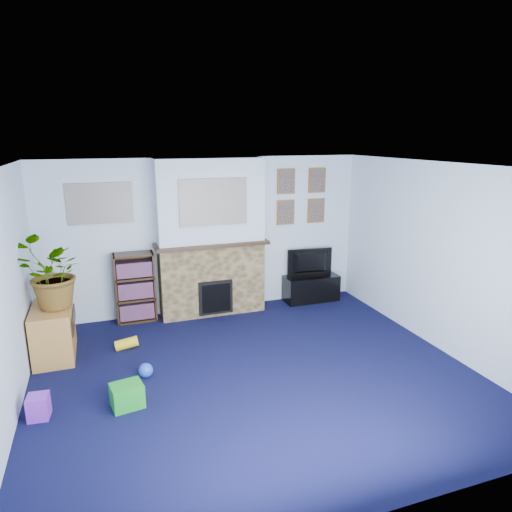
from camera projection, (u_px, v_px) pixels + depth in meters
name	position (u px, v px, depth m)	size (l,w,h in m)	color
floor	(255.00, 374.00, 5.36)	(5.00, 4.50, 0.01)	black
ceiling	(255.00, 166.00, 4.75)	(5.00, 4.50, 0.01)	white
wall_back	(208.00, 236.00, 7.11)	(5.00, 0.04, 2.40)	silver
wall_front	(366.00, 373.00, 3.00)	(5.00, 0.04, 2.40)	silver
wall_left	(2.00, 302.00, 4.26)	(0.04, 4.50, 2.40)	silver
wall_right	(439.00, 257.00, 5.85)	(0.04, 4.50, 2.40)	silver
chimney_breast	(211.00, 239.00, 6.92)	(1.72, 0.50, 2.40)	brown
collage_main	(213.00, 202.00, 6.58)	(1.00, 0.03, 0.68)	gray
collage_left	(100.00, 203.00, 6.45)	(0.90, 0.03, 0.58)	gray
portrait_tl	(286.00, 181.00, 7.30)	(0.30, 0.03, 0.40)	brown
portrait_tr	(317.00, 180.00, 7.47)	(0.30, 0.03, 0.40)	brown
portrait_bl	(286.00, 212.00, 7.43)	(0.30, 0.03, 0.40)	brown
portrait_br	(316.00, 211.00, 7.60)	(0.30, 0.03, 0.40)	brown
tv_stand	(311.00, 288.00, 7.70)	(0.91, 0.38, 0.43)	black
television	(311.00, 263.00, 7.60)	(0.78, 0.10, 0.45)	black
bookshelf	(135.00, 289.00, 6.79)	(0.58, 0.28, 1.05)	#301F11
sideboard	(53.00, 330.00, 5.71)	(0.47, 0.84, 0.65)	#B47D3A
potted_plant	(51.00, 274.00, 5.49)	(0.80, 0.69, 0.88)	#26661E
mantel_clock	(213.00, 238.00, 6.88)	(0.11, 0.07, 0.16)	gold
mantel_candle	(233.00, 235.00, 6.98)	(0.05, 0.05, 0.17)	#B2BFC6
mantel_teddy	(171.00, 241.00, 6.68)	(0.13, 0.13, 0.13)	gray
mantel_can	(253.00, 235.00, 7.09)	(0.06, 0.06, 0.12)	purple
green_crate	(127.00, 394.00, 4.68)	(0.31, 0.25, 0.25)	#198C26
toy_ball	(146.00, 370.00, 5.27)	(0.17, 0.17, 0.17)	blue
toy_block	(39.00, 408.00, 4.50)	(0.20, 0.20, 0.24)	purple
toy_tube	(127.00, 344.00, 5.98)	(0.14, 0.14, 0.29)	yellow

